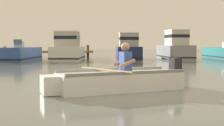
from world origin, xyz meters
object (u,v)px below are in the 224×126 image
at_px(moored_boat_navy, 128,49).
at_px(rowboat_with_person, 117,80).
at_px(moored_boat_white, 68,49).
at_px(moored_boat_blue, 21,54).
at_px(moored_boat_grey, 175,48).

bearing_deg(moored_boat_navy, rowboat_with_person, -101.26).
xyz_separation_m(moored_boat_white, moored_boat_navy, (4.74, 0.56, -0.02)).
xyz_separation_m(moored_boat_blue, moored_boat_navy, (8.21, 0.77, 0.33)).
height_order(moored_boat_navy, moored_boat_grey, moored_boat_grey).
xyz_separation_m(rowboat_with_person, moored_boat_blue, (-5.11, 14.80, 0.20)).
distance_m(moored_boat_white, moored_boat_navy, 4.78).
bearing_deg(moored_boat_blue, moored_boat_grey, 1.55).
relative_size(moored_boat_white, moored_boat_navy, 0.98).
bearing_deg(moored_boat_blue, moored_boat_navy, 5.38).
height_order(moored_boat_white, moored_boat_grey, moored_boat_grey).
height_order(moored_boat_blue, moored_boat_white, moored_boat_white).
height_order(rowboat_with_person, moored_boat_navy, moored_boat_navy).
bearing_deg(moored_boat_navy, moored_boat_blue, -174.62).
relative_size(rowboat_with_person, moored_boat_navy, 0.72).
bearing_deg(moored_boat_white, moored_boat_navy, 6.74).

